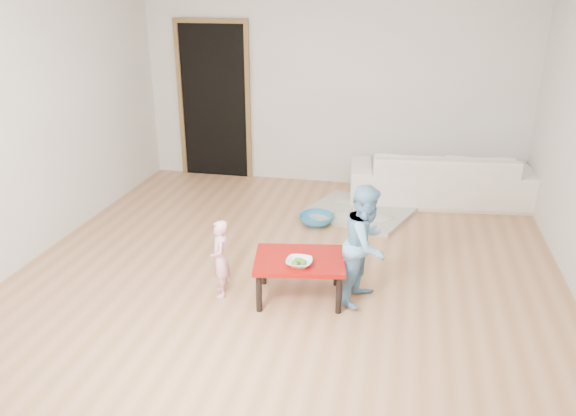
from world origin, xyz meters
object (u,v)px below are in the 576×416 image
(child_blue, at_px, (366,244))
(basin, at_px, (316,220))
(child_pink, at_px, (220,259))
(sofa, at_px, (440,176))
(red_table, at_px, (299,278))
(bowl, at_px, (299,263))

(child_blue, distance_m, basin, 1.70)
(child_blue, bearing_deg, child_pink, 116.59)
(sofa, distance_m, red_table, 2.94)
(child_pink, relative_size, basin, 1.80)
(bowl, relative_size, basin, 0.56)
(sofa, relative_size, basin, 5.71)
(child_pink, bearing_deg, bowl, 65.74)
(sofa, xyz_separation_m, child_blue, (-0.70, -2.57, 0.19))
(bowl, distance_m, child_pink, 0.69)
(sofa, relative_size, bowl, 10.22)
(child_blue, bearing_deg, sofa, 2.69)
(child_pink, bearing_deg, red_table, 76.58)
(bowl, height_order, basin, bowl)
(sofa, height_order, basin, sofa)
(red_table, height_order, child_pink, child_pink)
(sofa, bearing_deg, child_pink, 49.00)
(child_pink, bearing_deg, child_blue, 77.63)
(sofa, distance_m, child_pink, 3.35)
(red_table, xyz_separation_m, child_pink, (-0.67, -0.09, 0.16))
(child_pink, distance_m, basin, 1.79)
(sofa, xyz_separation_m, bowl, (-1.22, -2.79, 0.08))
(red_table, height_order, child_blue, child_blue)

